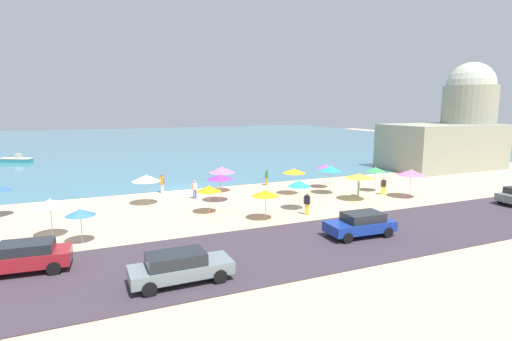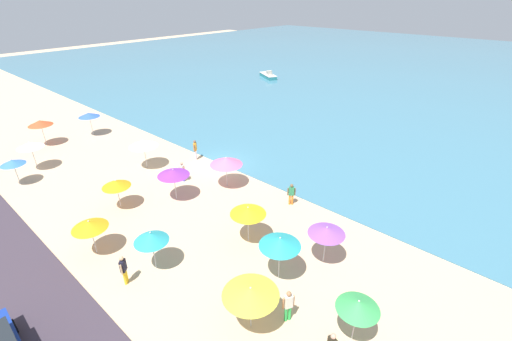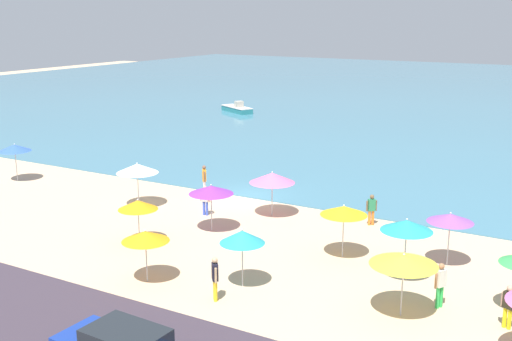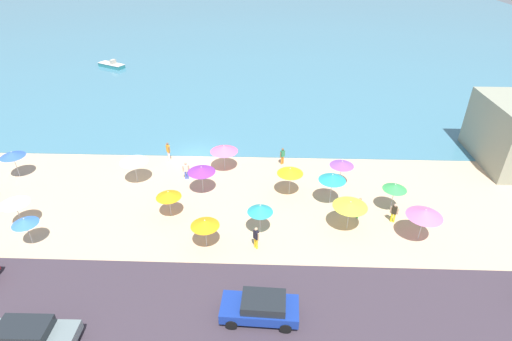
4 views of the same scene
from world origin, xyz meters
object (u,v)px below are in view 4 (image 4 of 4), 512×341
at_px(beach_umbrella_8, 350,204).
at_px(bather_1, 256,237).
at_px(beach_umbrella_15, 25,221).
at_px(beach_umbrella_6, 12,154).
at_px(beach_umbrella_0, 205,223).
at_px(beach_umbrella_1, 332,178).
at_px(beach_umbrella_3, 290,171).
at_px(bather_4, 283,155).
at_px(bather_5, 359,207).
at_px(beach_umbrella_10, 201,170).
at_px(beach_umbrella_13, 14,201).
at_px(bather_3, 186,170).
at_px(beach_umbrella_5, 168,194).
at_px(parked_car_2, 29,335).
at_px(beach_umbrella_11, 342,164).
at_px(beach_umbrella_9, 134,159).
at_px(beach_umbrella_2, 260,209).
at_px(beach_umbrella_14, 425,213).
at_px(bather_0, 394,212).
at_px(beach_umbrella_7, 224,148).
at_px(bather_2, 168,150).
at_px(parked_car_0, 261,307).
at_px(beach_umbrella_4, 395,187).

xyz_separation_m(beach_umbrella_8, bather_1, (-6.41, -2.27, -1.14)).
height_order(beach_umbrella_15, bather_1, beach_umbrella_15).
bearing_deg(bather_1, beach_umbrella_6, 158.11).
xyz_separation_m(beach_umbrella_0, beach_umbrella_1, (8.88, 5.25, 0.41)).
xyz_separation_m(beach_umbrella_3, beach_umbrella_8, (3.97, -4.18, -0.05)).
xyz_separation_m(bather_4, bather_5, (5.44, -7.70, 0.07)).
height_order(beach_umbrella_3, beach_umbrella_8, beach_umbrella_3).
distance_m(beach_umbrella_0, beach_umbrella_15, 11.88).
height_order(beach_umbrella_6, beach_umbrella_10, beach_umbrella_6).
relative_size(beach_umbrella_13, bather_3, 1.52).
xyz_separation_m(beach_umbrella_5, parked_car_2, (-4.70, -11.04, -1.07)).
height_order(beach_umbrella_13, bather_4, beach_umbrella_13).
xyz_separation_m(beach_umbrella_13, bather_5, (24.29, 1.86, -1.20)).
height_order(beach_umbrella_5, beach_umbrella_10, beach_umbrella_10).
bearing_deg(beach_umbrella_0, parked_car_2, -135.13).
bearing_deg(beach_umbrella_13, beach_umbrella_11, 14.59).
bearing_deg(beach_umbrella_1, parked_car_2, -142.03).
xyz_separation_m(bather_1, bather_4, (1.98, 11.28, -0.06)).
relative_size(beach_umbrella_11, beach_umbrella_13, 0.96).
bearing_deg(beach_umbrella_15, beach_umbrella_9, 58.50).
height_order(beach_umbrella_10, beach_umbrella_13, beach_umbrella_13).
relative_size(beach_umbrella_2, beach_umbrella_10, 1.01).
relative_size(beach_umbrella_6, beach_umbrella_13, 0.99).
height_order(beach_umbrella_1, bather_3, beach_umbrella_1).
bearing_deg(beach_umbrella_1, beach_umbrella_6, 173.47).
height_order(beach_umbrella_3, beach_umbrella_13, beach_umbrella_13).
bearing_deg(bather_1, beach_umbrella_13, 174.14).
bearing_deg(parked_car_2, beach_umbrella_11, 41.14).
xyz_separation_m(beach_umbrella_1, beach_umbrella_3, (-3.12, 1.12, -0.17)).
relative_size(beach_umbrella_15, bather_4, 1.32).
xyz_separation_m(beach_umbrella_14, bather_0, (-1.29, 1.89, -1.36)).
distance_m(beach_umbrella_7, bather_5, 12.48).
relative_size(beach_umbrella_1, beach_umbrella_14, 1.03).
bearing_deg(bather_1, beach_umbrella_2, 81.87).
height_order(beach_umbrella_0, beach_umbrella_14, beach_umbrella_14).
bearing_deg(beach_umbrella_0, beach_umbrella_8, 12.64).
bearing_deg(bather_2, beach_umbrella_13, -130.61).
xyz_separation_m(beach_umbrella_1, beach_umbrella_6, (-26.32, 3.01, -0.18)).
height_order(beach_umbrella_7, beach_umbrella_14, beach_umbrella_14).
distance_m(beach_umbrella_11, parked_car_2, 23.69).
height_order(beach_umbrella_3, bather_4, beach_umbrella_3).
bearing_deg(bather_5, bather_1, -154.18).
height_order(beach_umbrella_8, bather_1, beach_umbrella_8).
xyz_separation_m(beach_umbrella_2, beach_umbrella_13, (-17.09, 0.14, 0.11)).
relative_size(beach_umbrella_7, bather_0, 1.53).
bearing_deg(bather_0, parked_car_0, -136.89).
bearing_deg(beach_umbrella_2, beach_umbrella_13, 179.53).
relative_size(beach_umbrella_11, bather_1, 1.38).
relative_size(beach_umbrella_10, parked_car_0, 0.56).
distance_m(beach_umbrella_4, bather_1, 11.10).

